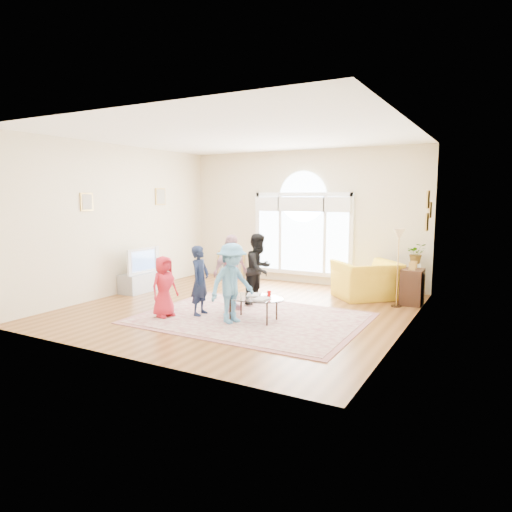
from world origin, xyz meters
The scene contains 18 objects.
ground centered at (0.00, 0.00, 0.00)m, with size 6.00×6.00×0.00m, color brown.
room_shell centered at (0.01, 2.83, 1.57)m, with size 6.00×6.00×6.00m.
area_rug centered at (0.52, -0.51, 0.01)m, with size 3.60×2.60×0.02m, color #BFAA96.
rug_border centered at (0.52, -0.51, 0.01)m, with size 3.80×2.80×0.01m, color #996160.
tv_console centered at (-2.75, 0.30, 0.21)m, with size 0.45×1.00×0.42m, color gray.
television centered at (-2.74, 0.30, 0.70)m, with size 0.16×0.97×0.56m.
coffee_table centered at (0.64, -0.63, 0.40)m, with size 1.11×0.74×0.54m.
armchair centered at (1.85, 2.00, 0.39)m, with size 1.19×1.04×0.78m, color yellow.
side_cabinet centered at (2.78, 1.92, 0.35)m, with size 0.40×0.50×0.70m, color black.
floor_lamp centered at (2.56, 1.59, 1.28)m, with size 0.32×0.32×1.51m.
plant_pedestal centered at (2.70, 2.74, 0.35)m, with size 0.20×0.20×0.70m, color white.
potted_plant centered at (2.70, 2.74, 0.92)m, with size 0.39×0.34×0.43m, color #33722D.
leaning_picture centered at (-2.01, 2.90, 0.00)m, with size 0.80×0.05×0.62m, color tan.
child_red centered at (-0.85, -1.16, 0.55)m, with size 0.52×0.34×1.07m, color red.
child_navy centered at (-0.37, -0.76, 0.64)m, with size 0.45×0.30×1.23m, color #151E39.
child_black centered at (0.15, 0.48, 0.71)m, with size 0.67×0.52×1.38m, color black.
child_pink centered at (-0.06, -0.22, 0.72)m, with size 0.82×0.34×1.40m, color #D99EAD.
child_blue centered at (0.40, -0.93, 0.69)m, with size 0.86×0.49×1.33m, color #5090C2.
Camera 1 is at (4.30, -7.24, 2.12)m, focal length 32.00 mm.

